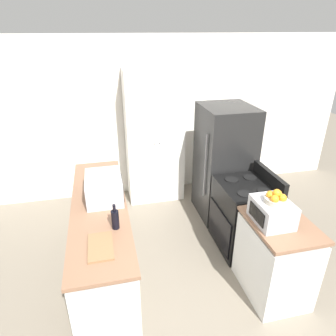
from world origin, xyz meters
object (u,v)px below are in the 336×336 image
pantry_cabinet (154,138)px  stove (244,216)px  fruit_bowl (276,198)px  toaster_oven (272,212)px  wine_bottle (115,219)px  refrigerator (224,163)px  microwave (104,187)px

pantry_cabinet → stove: size_ratio=2.00×
stove → fruit_bowl: size_ratio=4.98×
toaster_oven → wine_bottle: bearing=170.5°
fruit_bowl → toaster_oven: bearing=109.2°
pantry_cabinet → fruit_bowl: bearing=-72.0°
refrigerator → toaster_oven: bearing=-95.7°
refrigerator → toaster_oven: size_ratio=4.23×
stove → fruit_bowl: (-0.12, -0.77, 0.73)m
microwave → refrigerator: bearing=22.6°
pantry_cabinet → wine_bottle: 2.19m
pantry_cabinet → wine_bottle: pantry_cabinet is taller
stove → microwave: microwave is taller
microwave → fruit_bowl: 1.82m
stove → microwave: (-1.72, 0.09, 0.59)m
wine_bottle → toaster_oven: 1.54m
stove → microwave: bearing=177.1°
microwave → wine_bottle: microwave is taller
microwave → wine_bottle: bearing=-82.4°
pantry_cabinet → toaster_oven: bearing=-72.0°
fruit_bowl → wine_bottle: bearing=170.0°
pantry_cabinet → refrigerator: (0.91, -0.73, -0.22)m
microwave → toaster_oven: 1.81m
fruit_bowl → pantry_cabinet: bearing=108.0°
wine_bottle → fruit_bowl: 1.56m
pantry_cabinet → stove: pantry_cabinet is taller
refrigerator → toaster_oven: refrigerator is taller
stove → refrigerator: refrigerator is taller
microwave → toaster_oven: size_ratio=1.28×
pantry_cabinet → stove: bearing=-60.5°
microwave → toaster_oven: bearing=-27.8°
refrigerator → wine_bottle: bearing=-141.8°
refrigerator → fruit_bowl: refrigerator is taller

